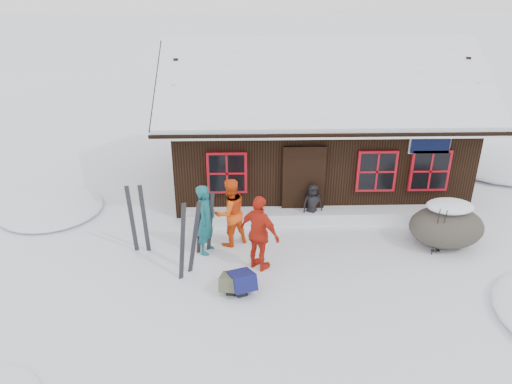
# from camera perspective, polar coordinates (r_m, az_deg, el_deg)

# --- Properties ---
(ground) EXTENTS (120.00, 120.00, 0.00)m
(ground) POSITION_cam_1_polar(r_m,az_deg,el_deg) (11.43, 2.10, -8.79)
(ground) COLOR white
(ground) RESTS_ON ground
(mountain_hut) EXTENTS (8.90, 6.09, 4.42)m
(mountain_hut) POSITION_cam_1_polar(r_m,az_deg,el_deg) (15.37, 6.69, 6.79)
(mountain_hut) COLOR black
(mountain_hut) RESTS_ON ground
(snow_drift) EXTENTS (7.60, 0.60, 0.35)m
(snow_drift) POSITION_cam_1_polar(r_m,az_deg,el_deg) (13.43, 7.93, -2.62)
(snow_drift) COLOR white
(snow_drift) RESTS_ON ground
(snow_mounds) EXTENTS (20.60, 13.20, 0.48)m
(snow_mounds) POSITION_cam_1_polar(r_m,az_deg,el_deg) (13.21, 8.80, -4.06)
(snow_mounds) COLOR white
(snow_mounds) RESTS_ON ground
(skier_teal) EXTENTS (0.58, 0.73, 1.73)m
(skier_teal) POSITION_cam_1_polar(r_m,az_deg,el_deg) (11.69, -5.73, -3.14)
(skier_teal) COLOR #14595F
(skier_teal) RESTS_ON ground
(skier_orange_left) EXTENTS (1.05, 0.99, 1.72)m
(skier_orange_left) POSITION_cam_1_polar(r_m,az_deg,el_deg) (11.97, -2.99, -2.34)
(skier_orange_left) COLOR #F24D11
(skier_orange_left) RESTS_ON ground
(skier_orange_right) EXTENTS (1.08, 1.01, 1.79)m
(skier_orange_right) POSITION_cam_1_polar(r_m,az_deg,el_deg) (10.99, 0.41, -4.78)
(skier_orange_right) COLOR red
(skier_orange_right) RESTS_ON ground
(skier_crouched) EXTENTS (0.60, 0.46, 1.09)m
(skier_crouched) POSITION_cam_1_polar(r_m,az_deg,el_deg) (13.16, 6.45, -1.33)
(skier_crouched) COLOR black
(skier_crouched) RESTS_ON ground
(boulder) EXTENTS (1.79, 1.34, 1.05)m
(boulder) POSITION_cam_1_polar(r_m,az_deg,el_deg) (12.92, 20.94, -3.58)
(boulder) COLOR #4C463D
(boulder) RESTS_ON ground
(ski_pair_left) EXTENTS (0.56, 0.39, 1.78)m
(ski_pair_left) POSITION_cam_1_polar(r_m,az_deg,el_deg) (10.95, -7.72, -5.49)
(ski_pair_left) COLOR black
(ski_pair_left) RESTS_ON ground
(ski_pair_mid) EXTENTS (0.45, 0.06, 1.77)m
(ski_pair_mid) POSITION_cam_1_polar(r_m,az_deg,el_deg) (12.00, -13.31, -3.11)
(ski_pair_mid) COLOR black
(ski_pair_mid) RESTS_ON ground
(ski_pair_right) EXTENTS (0.49, 0.20, 1.60)m
(ski_pair_right) POSITION_cam_1_polar(r_m,az_deg,el_deg) (11.77, -5.85, -3.56)
(ski_pair_right) COLOR black
(ski_pair_right) RESTS_ON ground
(ski_poles) EXTENTS (0.22, 0.11, 1.21)m
(ski_poles) POSITION_cam_1_polar(r_m,az_deg,el_deg) (12.44, 20.13, -4.38)
(ski_poles) COLOR black
(ski_poles) RESTS_ON ground
(backpack_blue) EXTENTS (0.67, 0.76, 0.35)m
(backpack_blue) POSITION_cam_1_polar(r_m,az_deg,el_deg) (10.66, -1.64, -10.47)
(backpack_blue) COLOR #131652
(backpack_blue) RESTS_ON ground
(backpack_olive) EXTENTS (0.49, 0.61, 0.30)m
(backpack_olive) POSITION_cam_1_polar(r_m,az_deg,el_deg) (10.69, -2.91, -10.56)
(backpack_olive) COLOR #4C4F38
(backpack_olive) RESTS_ON ground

